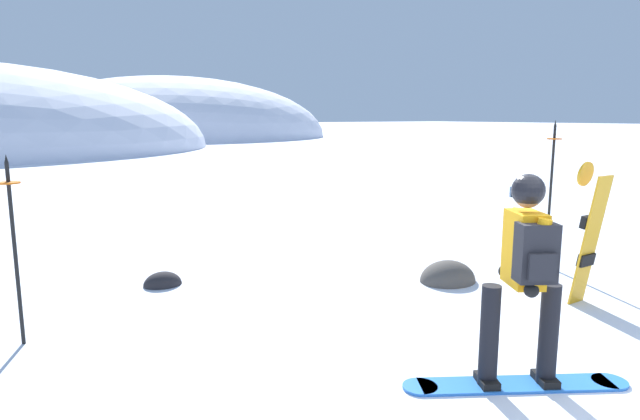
{
  "coord_description": "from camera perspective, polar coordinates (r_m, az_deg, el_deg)",
  "views": [
    {
      "loc": [
        -3.78,
        -1.93,
        2.15
      ],
      "look_at": [
        -0.07,
        3.63,
        1.0
      ],
      "focal_mm": 30.97,
      "sensor_mm": 36.0,
      "label": 1
    }
  ],
  "objects": [
    {
      "name": "ground_plane",
      "position": [
        4.76,
        27.29,
        -18.23
      ],
      "size": [
        300.0,
        300.0,
        0.0
      ],
      "primitive_type": "plane",
      "color": "white"
    },
    {
      "name": "ridge_peak_far",
      "position": [
        58.13,
        -15.19,
        7.28
      ],
      "size": [
        31.9,
        28.71,
        12.01
      ],
      "color": "white",
      "rests_on": "ground"
    },
    {
      "name": "snowboarder_main",
      "position": [
        4.56,
        20.36,
        -6.51
      ],
      "size": [
        1.62,
        1.07,
        1.71
      ],
      "color": "blue",
      "rests_on": "ground"
    },
    {
      "name": "spare_snowboard",
      "position": [
        6.92,
        26.03,
        -2.22
      ],
      "size": [
        0.28,
        0.28,
        1.64
      ],
      "color": "orange",
      "rests_on": "ground"
    },
    {
      "name": "piste_marker_near",
      "position": [
        8.44,
        22.76,
        2.44
      ],
      "size": [
        0.2,
        0.2,
        2.09
      ],
      "color": "black",
      "rests_on": "ground"
    },
    {
      "name": "piste_marker_far",
      "position": [
        5.83,
        -29.09,
        -2.53
      ],
      "size": [
        0.2,
        0.2,
        1.81
      ],
      "color": "black",
      "rests_on": "ground"
    },
    {
      "name": "rock_dark",
      "position": [
        7.5,
        13.05,
        -7.17
      ],
      "size": [
        0.78,
        0.66,
        0.54
      ],
      "color": "#4C4742",
      "rests_on": "ground"
    },
    {
      "name": "rock_small",
      "position": [
        7.43,
        -15.94,
        -7.45
      ],
      "size": [
        0.49,
        0.41,
        0.34
      ],
      "color": "#282628",
      "rests_on": "ground"
    }
  ]
}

